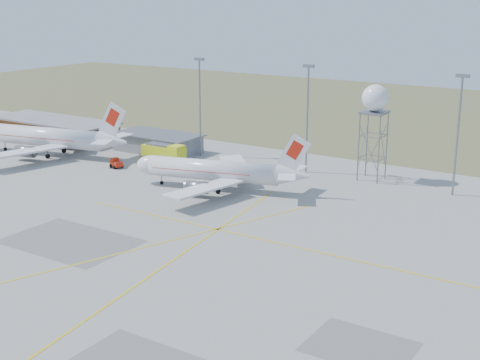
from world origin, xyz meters
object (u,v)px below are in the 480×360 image
Objects in this scene: radar_tower at (374,127)px; baggage_tug at (116,164)px; airliner_far at (49,138)px; fire_truck at (165,153)px; airliner_main at (216,171)px.

radar_tower is 6.23× the size of baggage_tug.
airliner_far is 3.76× the size of fire_truck.
airliner_far is 12.72× the size of baggage_tug.
airliner_far is 25.82m from fire_truck.
radar_tower is (64.73, 18.65, 6.08)m from airliner_far.
fire_truck is at bearing -165.85° from radar_tower.
baggage_tug is (19.28, -0.43, -3.03)m from airliner_far.
fire_truck is at bearing 77.49° from baggage_tug.
airliner_far is 2.04× the size of radar_tower.
airliner_main is 1.79× the size of radar_tower.
airliner_far is at bearing -17.94° from airliner_main.
radar_tower reaches higher than baggage_tug.
airliner_main is 0.88× the size of airliner_far.
airliner_far is at bearing -164.23° from baggage_tug.
baggage_tug is at bearing 166.71° from airliner_far.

